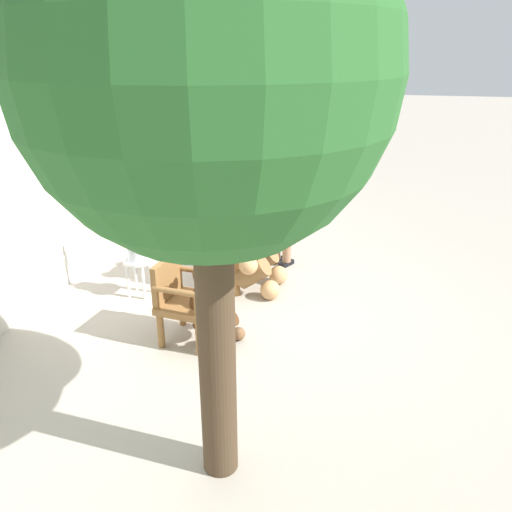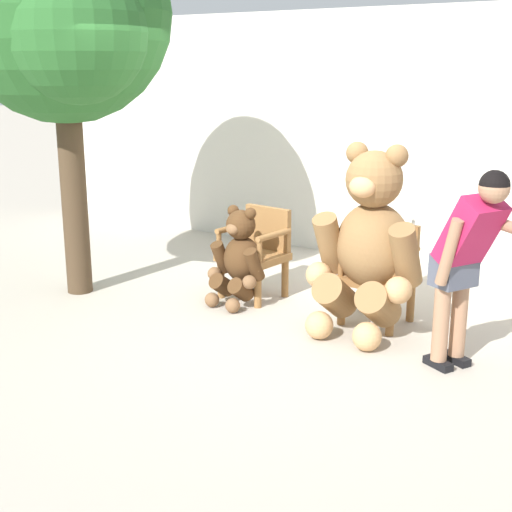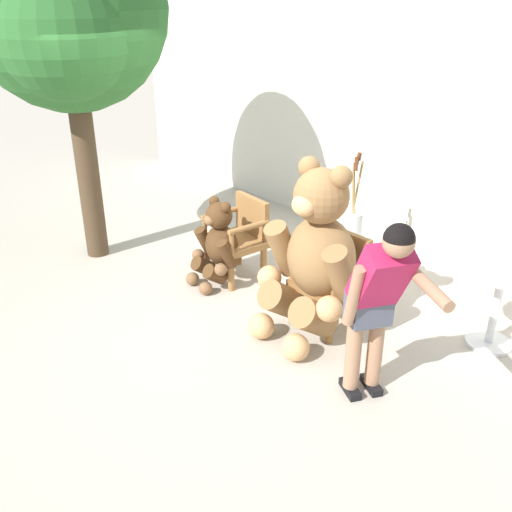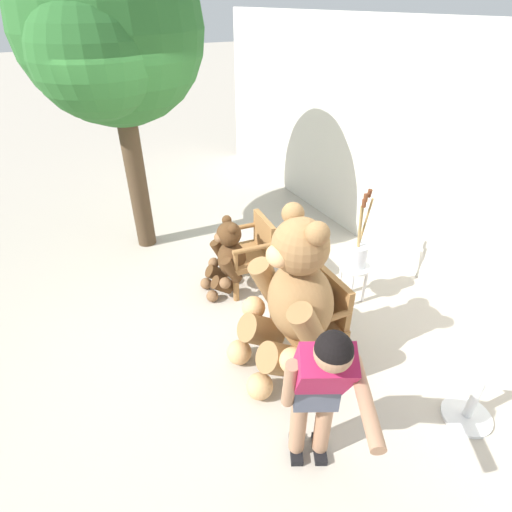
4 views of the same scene
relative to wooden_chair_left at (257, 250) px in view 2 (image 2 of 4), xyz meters
The scene contains 10 objects.
ground_plane 0.90m from the wooden_chair_left, 33.29° to the right, with size 60.00×60.00×0.00m, color #B2A899.
back_wall 2.28m from the wooden_chair_left, 72.04° to the left, with size 10.00×0.16×2.80m, color silver.
wooden_chair_left is the anchor object (origin of this frame).
wooden_chair_right 1.29m from the wooden_chair_left, ahead, with size 0.58×0.54×0.86m.
teddy_bear_large 1.35m from the wooden_chair_left, 11.71° to the right, with size 0.95×0.91×1.59m.
teddy_bear_small 0.29m from the wooden_chair_left, 92.29° to the right, with size 0.57×0.55×0.93m.
person_visitor 2.36m from the wooden_chair_left, 16.52° to the right, with size 0.86×0.50×1.52m.
white_stool 1.19m from the wooden_chair_left, 47.89° to the left, with size 0.34×0.34×0.46m.
brush_bucket 1.20m from the wooden_chair_left, 47.97° to the left, with size 0.22×0.22×0.89m.
patio_tree 2.75m from the wooden_chair_left, 148.02° to the right, with size 2.11×2.01×3.66m.
Camera 2 is at (3.01, -5.15, 2.21)m, focal length 50.00 mm.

